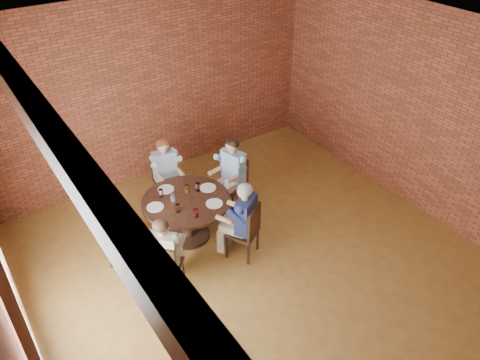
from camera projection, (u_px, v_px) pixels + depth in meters
floor at (265, 277)px, 6.96m from camera, size 7.00×7.00×0.00m
ceiling at (275, 55)px, 5.02m from camera, size 7.00×7.00×0.00m
wall_back at (151, 90)px, 8.36m from camera, size 7.00×0.00×7.00m
wall_left at (0, 293)px, 4.49m from camera, size 0.00×7.00×7.00m
wall_right at (431, 118)px, 7.48m from camera, size 0.00×7.00×7.00m
ceiling_beam at (45, 127)px, 3.96m from camera, size 0.22×6.90×0.26m
window at (0, 269)px, 4.83m from camera, size 0.10×2.16×2.36m
dining_table at (187, 211)px, 7.41m from camera, size 1.38×1.38×0.75m
chair_a at (234, 179)px, 8.15m from camera, size 0.53×0.53×0.94m
diner_a at (231, 174)px, 8.00m from camera, size 0.77×0.69×1.34m
chair_b at (166, 178)px, 8.19m from camera, size 0.46×0.46×0.92m
diner_b at (166, 174)px, 8.05m from camera, size 0.59×0.69×1.30m
chair_c at (110, 234)px, 7.00m from camera, size 0.44×0.44×0.89m
diner_c at (114, 226)px, 6.95m from camera, size 0.66×0.56×1.25m
chair_d at (165, 266)px, 6.45m from camera, size 0.57×0.57×0.91m
diner_d at (165, 255)px, 6.43m from camera, size 0.79×0.79×1.29m
chair_e at (247, 230)px, 7.06m from camera, size 0.59×0.59×0.94m
diner_e at (242, 220)px, 7.00m from camera, size 0.79×0.83×1.33m
plate_a at (208, 188)px, 7.52m from camera, size 0.26×0.26×0.01m
plate_b at (166, 189)px, 7.49m from camera, size 0.26×0.26×0.01m
plate_c at (155, 207)px, 7.11m from camera, size 0.26×0.26×0.01m
plate_d at (214, 204)px, 7.18m from camera, size 0.26×0.26×0.01m
glass_a at (198, 187)px, 7.44m from camera, size 0.07×0.07×0.14m
glass_b at (187, 189)px, 7.39m from camera, size 0.07×0.07×0.14m
glass_c at (161, 193)px, 7.30m from camera, size 0.07×0.07×0.14m
glass_d at (173, 198)px, 7.21m from camera, size 0.07×0.07×0.14m
glass_e at (178, 208)px, 6.99m from camera, size 0.07×0.07×0.14m
glass_f at (196, 213)px, 6.89m from camera, size 0.07×0.07×0.14m
smartphone at (214, 206)px, 7.15m from camera, size 0.07×0.13×0.01m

